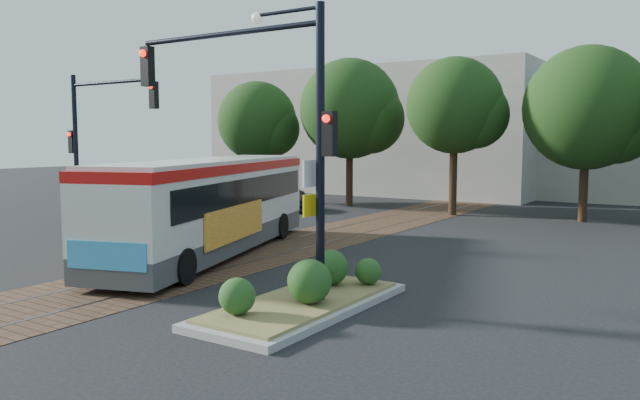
{
  "coord_description": "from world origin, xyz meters",
  "views": [
    {
      "loc": [
        11.97,
        -11.39,
        3.52
      ],
      "look_at": [
        1.34,
        4.97,
        1.6
      ],
      "focal_mm": 35.0,
      "sensor_mm": 36.0,
      "label": 1
    }
  ],
  "objects_px": {
    "signal_pole_main": "(271,108)",
    "city_bus": "(212,202)",
    "traffic_island": "(306,293)",
    "parked_car": "(285,197)",
    "signal_pole_left": "(94,130)",
    "officer": "(108,204)"
  },
  "relations": [
    {
      "from": "signal_pole_main",
      "to": "city_bus",
      "type": "bearing_deg",
      "value": 145.13
    },
    {
      "from": "traffic_island",
      "to": "parked_car",
      "type": "bearing_deg",
      "value": 127.58
    },
    {
      "from": "signal_pole_left",
      "to": "parked_car",
      "type": "bearing_deg",
      "value": 77.89
    },
    {
      "from": "parked_car",
      "to": "signal_pole_main",
      "type": "bearing_deg",
      "value": -126.56
    },
    {
      "from": "city_bus",
      "to": "signal_pole_main",
      "type": "distance_m",
      "value": 6.48
    },
    {
      "from": "parked_car",
      "to": "signal_pole_left",
      "type": "bearing_deg",
      "value": -173.95
    },
    {
      "from": "signal_pole_main",
      "to": "parked_car",
      "type": "xyz_separation_m",
      "value": [
        -10.18,
        14.38,
        -3.54
      ]
    },
    {
      "from": "traffic_island",
      "to": "officer",
      "type": "bearing_deg",
      "value": 155.91
    },
    {
      "from": "traffic_island",
      "to": "signal_pole_main",
      "type": "bearing_deg",
      "value": 174.64
    },
    {
      "from": "parked_car",
      "to": "officer",
      "type": "bearing_deg",
      "value": 174.8
    },
    {
      "from": "traffic_island",
      "to": "signal_pole_left",
      "type": "distance_m",
      "value": 14.5
    },
    {
      "from": "signal_pole_left",
      "to": "officer",
      "type": "height_order",
      "value": "signal_pole_left"
    },
    {
      "from": "officer",
      "to": "parked_car",
      "type": "distance_m",
      "value": 8.67
    },
    {
      "from": "city_bus",
      "to": "officer",
      "type": "bearing_deg",
      "value": 143.07
    },
    {
      "from": "traffic_island",
      "to": "parked_car",
      "type": "relative_size",
      "value": 1.22
    },
    {
      "from": "signal_pole_left",
      "to": "officer",
      "type": "distance_m",
      "value": 3.73
    },
    {
      "from": "signal_pole_main",
      "to": "signal_pole_left",
      "type": "bearing_deg",
      "value": 158.55
    },
    {
      "from": "officer",
      "to": "signal_pole_left",
      "type": "bearing_deg",
      "value": 103.86
    },
    {
      "from": "city_bus",
      "to": "signal_pole_left",
      "type": "distance_m",
      "value": 7.8
    },
    {
      "from": "city_bus",
      "to": "signal_pole_left",
      "type": "height_order",
      "value": "signal_pole_left"
    },
    {
      "from": "city_bus",
      "to": "signal_pole_left",
      "type": "xyz_separation_m",
      "value": [
        -7.33,
        1.39,
        2.25
      ]
    },
    {
      "from": "city_bus",
      "to": "signal_pole_main",
      "type": "height_order",
      "value": "signal_pole_main"
    }
  ]
}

